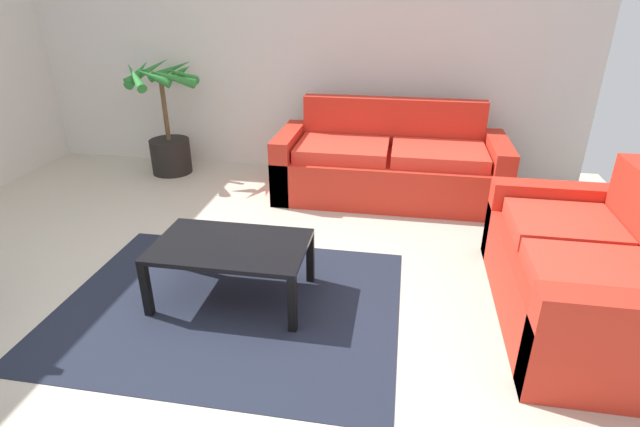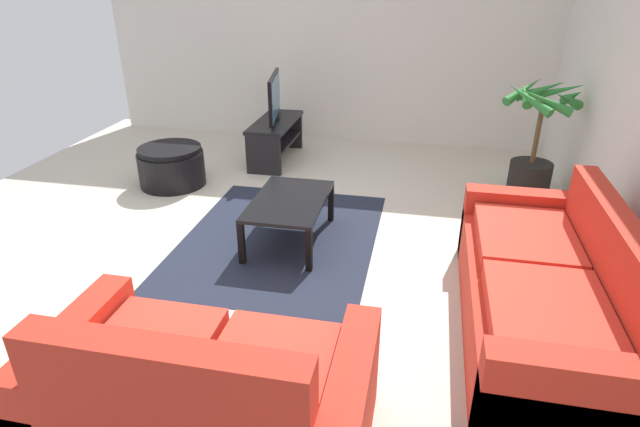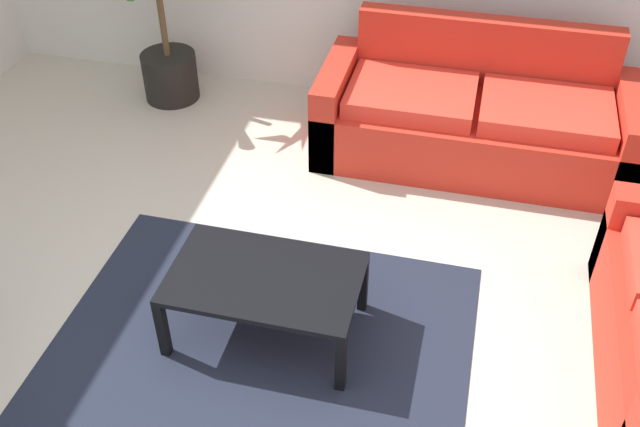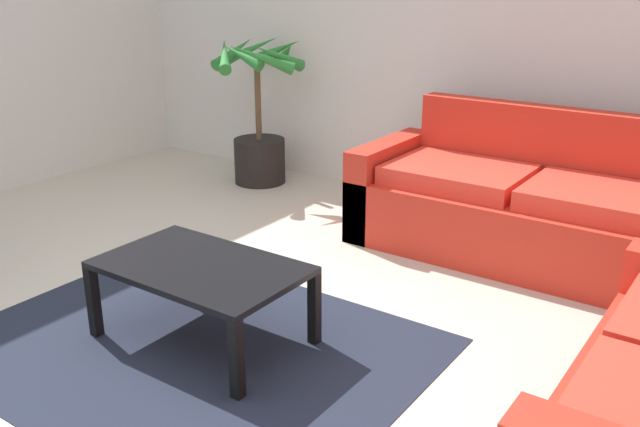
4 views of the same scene
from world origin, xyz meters
TOP-DOWN VIEW (x-y plane):
  - ground_plane at (0.00, 0.00)m, footprint 6.60×6.60m
  - wall_left at (-3.00, 0.00)m, footprint 0.06×6.00m
  - couch_main at (1.01, 2.28)m, footprint 2.16×0.90m
  - couch_loveseat at (2.28, 0.49)m, footprint 0.90×1.62m
  - tv_stand at (-1.95, -0.39)m, footprint 1.10×0.45m
  - tv at (-1.95, -0.38)m, footprint 0.91×0.21m
  - coffee_table at (0.08, 0.33)m, footprint 0.99×0.62m
  - area_rug at (0.08, 0.23)m, footprint 2.20×1.70m
  - potted_palm at (-1.40, 2.55)m, footprint 0.83×0.81m
  - ottoman at (-0.93, -1.29)m, footprint 0.72×0.72m

SIDE VIEW (x-z plane):
  - ground_plane at x=0.00m, z-range 0.00..0.00m
  - area_rug at x=0.08m, z-range 0.00..0.01m
  - ottoman at x=-0.93m, z-range 0.00..0.43m
  - couch_loveseat at x=2.28m, z-range -0.15..0.75m
  - couch_main at x=1.01m, z-range -0.15..0.75m
  - tv_stand at x=-1.95m, z-range 0.08..0.58m
  - coffee_table at x=0.08m, z-range 0.15..0.56m
  - potted_palm at x=-1.40m, z-range -0.10..1.13m
  - tv at x=-1.95m, z-range 0.52..1.08m
  - wall_left at x=-3.00m, z-range 0.00..2.70m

